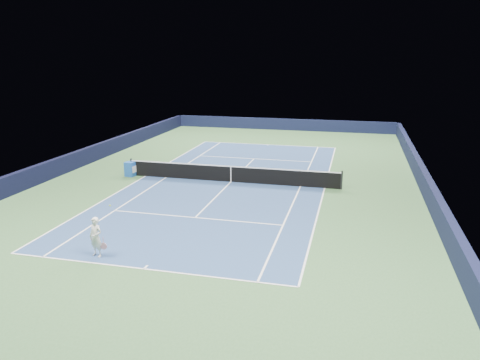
# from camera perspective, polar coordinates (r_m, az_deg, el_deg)

# --- Properties ---
(ground) EXTENTS (40.00, 40.00, 0.00)m
(ground) POSITION_cam_1_polar(r_m,az_deg,el_deg) (27.67, -1.11, -0.23)
(ground) COLOR #355B32
(ground) RESTS_ON ground
(wall_far) EXTENTS (22.00, 0.35, 1.10)m
(wall_far) POSITION_cam_1_polar(r_m,az_deg,el_deg) (46.60, 5.28, 6.77)
(wall_far) COLOR #111533
(wall_far) RESTS_ON ground
(wall_right) EXTENTS (0.35, 40.00, 1.10)m
(wall_right) POSITION_cam_1_polar(r_m,az_deg,el_deg) (26.91, 21.74, -0.58)
(wall_right) COLOR #111433
(wall_right) RESTS_ON ground
(wall_left) EXTENTS (0.35, 40.00, 1.10)m
(wall_left) POSITION_cam_1_polar(r_m,az_deg,el_deg) (32.03, -20.18, 1.98)
(wall_left) COLOR black
(wall_left) RESTS_ON ground
(court_surface) EXTENTS (10.97, 23.77, 0.01)m
(court_surface) POSITION_cam_1_polar(r_m,az_deg,el_deg) (27.67, -1.11, -0.23)
(court_surface) COLOR navy
(court_surface) RESTS_ON ground
(baseline_far) EXTENTS (10.97, 0.08, 0.00)m
(baseline_far) POSITION_cam_1_polar(r_m,az_deg,el_deg) (38.97, 3.45, 4.33)
(baseline_far) COLOR white
(baseline_far) RESTS_ON ground
(baseline_near) EXTENTS (10.97, 0.08, 0.00)m
(baseline_near) POSITION_cam_1_polar(r_m,az_deg,el_deg) (17.18, -11.65, -10.56)
(baseline_near) COLOR white
(baseline_near) RESTS_ON ground
(sideline_doubles_right) EXTENTS (0.08, 23.77, 0.00)m
(sideline_doubles_right) POSITION_cam_1_polar(r_m,az_deg,el_deg) (26.82, 10.28, -0.97)
(sideline_doubles_right) COLOR white
(sideline_doubles_right) RESTS_ON ground
(sideline_doubles_left) EXTENTS (0.08, 23.77, 0.00)m
(sideline_doubles_left) POSITION_cam_1_polar(r_m,az_deg,el_deg) (29.53, -11.44, 0.48)
(sideline_doubles_left) COLOR white
(sideline_doubles_left) RESTS_ON ground
(sideline_singles_right) EXTENTS (0.08, 23.77, 0.00)m
(sideline_singles_right) POSITION_cam_1_polar(r_m,az_deg,el_deg) (26.93, 7.38, -0.78)
(sideline_singles_right) COLOR white
(sideline_singles_right) RESTS_ON ground
(sideline_singles_left) EXTENTS (0.08, 23.77, 0.00)m
(sideline_singles_left) POSITION_cam_1_polar(r_m,az_deg,el_deg) (28.98, -8.99, 0.31)
(sideline_singles_left) COLOR white
(sideline_singles_left) RESTS_ON ground
(service_line_far) EXTENTS (8.23, 0.08, 0.00)m
(service_line_far) POSITION_cam_1_polar(r_m,az_deg,el_deg) (33.70, 1.72, 2.61)
(service_line_far) COLOR white
(service_line_far) RESTS_ON ground
(service_line_near) EXTENTS (8.23, 0.08, 0.00)m
(service_line_near) POSITION_cam_1_polar(r_m,az_deg,el_deg) (21.84, -5.49, -4.58)
(service_line_near) COLOR white
(service_line_near) RESTS_ON ground
(center_service_line) EXTENTS (0.08, 12.80, 0.00)m
(center_service_line) POSITION_cam_1_polar(r_m,az_deg,el_deg) (27.67, -1.11, -0.22)
(center_service_line) COLOR white
(center_service_line) RESTS_ON ground
(center_mark_far) EXTENTS (0.08, 0.30, 0.00)m
(center_mark_far) POSITION_cam_1_polar(r_m,az_deg,el_deg) (38.82, 3.41, 4.29)
(center_mark_far) COLOR white
(center_mark_far) RESTS_ON ground
(center_mark_near) EXTENTS (0.08, 0.30, 0.00)m
(center_mark_near) POSITION_cam_1_polar(r_m,az_deg,el_deg) (17.30, -11.43, -10.36)
(center_mark_near) COLOR white
(center_mark_near) RESTS_ON ground
(tennis_net) EXTENTS (12.90, 0.10, 1.07)m
(tennis_net) POSITION_cam_1_polar(r_m,az_deg,el_deg) (27.54, -1.12, 0.78)
(tennis_net) COLOR black
(tennis_net) RESTS_ON ground
(sponsor_cube) EXTENTS (0.63, 0.57, 0.90)m
(sponsor_cube) POSITION_cam_1_polar(r_m,az_deg,el_deg) (29.64, -13.25, 1.30)
(sponsor_cube) COLOR #1D54B0
(sponsor_cube) RESTS_ON ground
(tennis_player) EXTENTS (0.77, 1.28, 1.72)m
(tennis_player) POSITION_cam_1_polar(r_m,az_deg,el_deg) (18.33, -17.15, -6.67)
(tennis_player) COLOR white
(tennis_player) RESTS_ON ground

